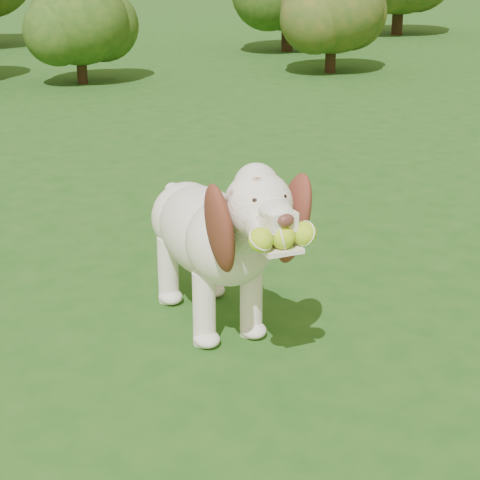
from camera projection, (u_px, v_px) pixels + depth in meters
name	position (u px, v px, depth m)	size (l,w,h in m)	color
ground	(263.00, 362.00, 3.40)	(80.00, 80.00, 0.00)	#1B4C15
dog	(216.00, 231.00, 3.56)	(0.47, 1.35, 0.88)	white
shrub_d	(332.00, 9.00, 11.02)	(1.43, 1.43, 1.48)	#382314
shrub_c	(79.00, 22.00, 10.15)	(1.27, 1.27, 1.32)	#382314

